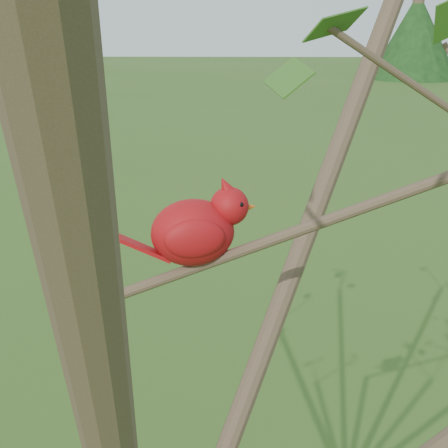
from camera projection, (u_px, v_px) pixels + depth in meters
name	position (u px, v px, depth m)	size (l,w,h in m)	color
crabapple_tree	(143.00, 219.00, 0.94)	(2.35, 2.05, 2.95)	#483727
cardinal	(197.00, 229.00, 1.06)	(0.22, 0.13, 0.15)	#A60E0E
distant_trees	(170.00, 45.00, 23.25)	(36.09, 10.50, 3.17)	#483727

